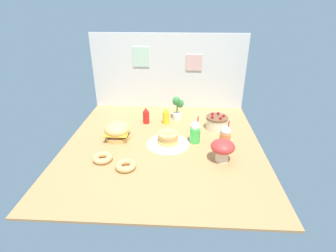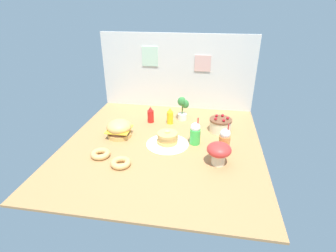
# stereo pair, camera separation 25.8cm
# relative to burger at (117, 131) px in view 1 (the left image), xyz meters

# --- Properties ---
(ground_plane) EXTENTS (1.92, 2.06, 0.02)m
(ground_plane) POSITION_rel_burger_xyz_m (0.47, -0.09, -0.10)
(ground_plane) COLOR #B27F4C
(back_wall) EXTENTS (1.92, 0.04, 0.94)m
(back_wall) POSITION_rel_burger_xyz_m (0.47, 0.93, 0.39)
(back_wall) COLOR beige
(back_wall) RESTS_ON ground_plane
(doily_mat) EXTENTS (0.42, 0.42, 0.00)m
(doily_mat) POSITION_rel_burger_xyz_m (0.52, -0.08, -0.08)
(doily_mat) COLOR white
(doily_mat) RESTS_ON ground_plane
(burger) EXTENTS (0.25, 0.25, 0.18)m
(burger) POSITION_rel_burger_xyz_m (0.00, 0.00, 0.00)
(burger) COLOR #DBA859
(burger) RESTS_ON ground_plane
(pancake_stack) EXTENTS (0.33, 0.33, 0.14)m
(pancake_stack) POSITION_rel_burger_xyz_m (0.52, -0.08, -0.03)
(pancake_stack) COLOR white
(pancake_stack) RESTS_ON doily_mat
(layer_cake) EXTENTS (0.24, 0.24, 0.17)m
(layer_cake) POSITION_rel_burger_xyz_m (1.04, 0.30, -0.01)
(layer_cake) COLOR beige
(layer_cake) RESTS_ON ground_plane
(ketchup_bottle) EXTENTS (0.07, 0.07, 0.19)m
(ketchup_bottle) POSITION_rel_burger_xyz_m (0.24, 0.40, 0.00)
(ketchup_bottle) COLOR red
(ketchup_bottle) RESTS_ON ground_plane
(mustard_bottle) EXTENTS (0.07, 0.07, 0.19)m
(mustard_bottle) POSITION_rel_burger_xyz_m (0.47, 0.40, 0.00)
(mustard_bottle) COLOR yellow
(mustard_bottle) RESTS_ON ground_plane
(cream_soda_cup) EXTENTS (0.11, 0.11, 0.29)m
(cream_soda_cup) POSITION_rel_burger_xyz_m (0.79, -0.02, 0.03)
(cream_soda_cup) COLOR green
(cream_soda_cup) RESTS_ON ground_plane
(orange_float_cup) EXTENTS (0.11, 0.11, 0.29)m
(orange_float_cup) POSITION_rel_burger_xyz_m (1.07, -0.11, 0.03)
(orange_float_cup) COLOR orange
(orange_float_cup) RESTS_ON ground_plane
(donut_pink_glaze) EXTENTS (0.18, 0.18, 0.05)m
(donut_pink_glaze) POSITION_rel_burger_xyz_m (-0.04, -0.41, -0.06)
(donut_pink_glaze) COLOR tan
(donut_pink_glaze) RESTS_ON ground_plane
(donut_chocolate) EXTENTS (0.18, 0.18, 0.05)m
(donut_chocolate) POSITION_rel_burger_xyz_m (0.19, -0.51, -0.06)
(donut_chocolate) COLOR tan
(donut_chocolate) RESTS_ON ground_plane
(potted_plant) EXTENTS (0.13, 0.12, 0.29)m
(potted_plant) POSITION_rel_burger_xyz_m (0.60, 0.53, 0.07)
(potted_plant) COLOR white
(potted_plant) RESTS_ON ground_plane
(mushroom_stool) EXTENTS (0.21, 0.21, 0.20)m
(mushroom_stool) POSITION_rel_burger_xyz_m (1.01, -0.35, 0.04)
(mushroom_stool) COLOR beige
(mushroom_stool) RESTS_ON ground_plane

